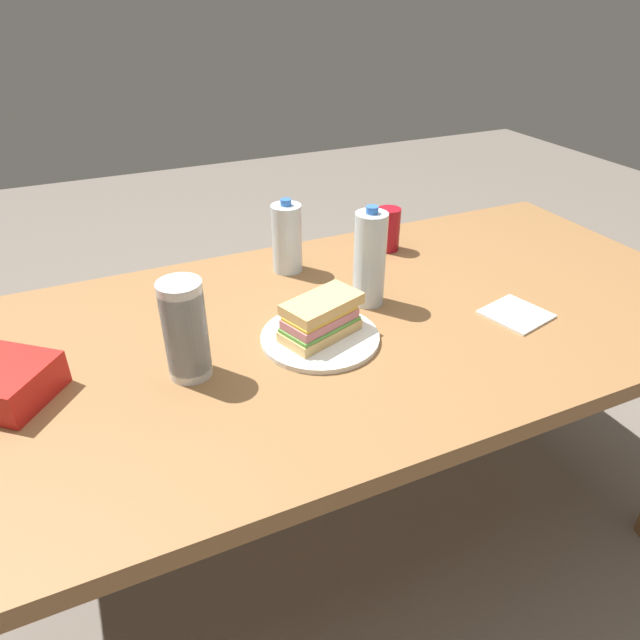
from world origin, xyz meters
The scene contains 9 objects.
ground_plane centered at (0.00, 0.00, 0.00)m, with size 8.00×8.00×0.00m, color #70665B.
dining_table centered at (0.00, 0.00, 0.68)m, with size 1.85×0.90×0.76m.
paper_plate centered at (-0.10, -0.05, 0.77)m, with size 0.26×0.26×0.01m, color white.
sandwich centered at (-0.09, -0.05, 0.81)m, with size 0.20×0.15×0.08m.
soda_can_red centered at (0.28, 0.30, 0.82)m, with size 0.07×0.07×0.12m, color maroon.
water_bottle_tall centered at (-0.03, 0.29, 0.85)m, with size 0.08×0.08×0.20m.
plastic_cup_stack centered at (-0.38, -0.06, 0.86)m, with size 0.08×0.08×0.20m.
water_bottle_spare centered at (0.08, 0.05, 0.88)m, with size 0.08×0.08×0.24m.
paper_napkin centered at (0.36, -0.15, 0.77)m, with size 0.13×0.13×0.01m, color white.
Camera 1 is at (-0.52, -0.98, 1.43)m, focal length 31.70 mm.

